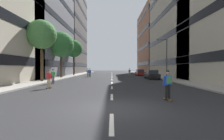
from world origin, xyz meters
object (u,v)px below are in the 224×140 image
object	(u,v)px
skater_0	(53,76)
skater_4	(88,72)
parked_car_near	(140,73)
parked_car_mid	(152,75)
skater_5	(130,72)
skater_2	(49,78)
streetlamp_right	(165,54)
street_tree_mid	(74,49)
street_tree_far	(42,35)
street_tree_near	(61,45)
skater_1	(90,72)
skater_3	(168,83)

from	to	relation	value
skater_0	skater_4	world-z (taller)	same
parked_car_near	parked_car_mid	bearing A→B (deg)	-90.00
skater_0	skater_4	distance (m)	15.65
parked_car_near	skater_5	world-z (taller)	skater_5
skater_2	streetlamp_right	bearing A→B (deg)	39.17
street_tree_mid	skater_2	bearing A→B (deg)	-81.85
parked_car_mid	skater_5	size ratio (longest dim) A/B	2.47
street_tree_mid	street_tree_far	bearing A→B (deg)	-90.00
parked_car_mid	streetlamp_right	bearing A→B (deg)	-23.18
parked_car_near	skater_0	size ratio (longest dim) A/B	2.47
street_tree_near	street_tree_mid	world-z (taller)	street_tree_mid
skater_5	skater_0	bearing A→B (deg)	-121.03
street_tree_mid	streetlamp_right	distance (m)	22.17
street_tree_near	streetlamp_right	distance (m)	18.38
street_tree_far	skater_1	size ratio (longest dim) A/B	4.56
parked_car_mid	skater_1	distance (m)	12.60
street_tree_near	skater_0	xyz separation A→B (m)	(2.31, -10.48, -5.16)
street_tree_near	parked_car_mid	bearing A→B (deg)	-7.54
skater_0	skater_4	size ratio (longest dim) A/B	1.00
skater_5	parked_car_mid	bearing A→B (deg)	-75.03
street_tree_mid	skater_2	world-z (taller)	street_tree_mid
streetlamp_right	skater_5	distance (m)	12.28
parked_car_near	skater_1	distance (m)	12.85
street_tree_near	skater_1	distance (m)	7.79
parked_car_mid	skater_1	world-z (taller)	skater_1
skater_3	skater_2	bearing A→B (deg)	149.16
street_tree_far	skater_4	xyz separation A→B (m)	(4.13, 13.26, -5.27)
parked_car_near	street_tree_near	world-z (taller)	street_tree_near
street_tree_mid	parked_car_mid	bearing A→B (deg)	-36.32
streetlamp_right	skater_5	xyz separation A→B (m)	(-4.60, 10.95, -3.12)
street_tree_mid	skater_2	xyz separation A→B (m)	(3.51, -24.51, -5.54)
parked_car_near	skater_3	bearing A→B (deg)	-96.74
streetlamp_right	skater_3	world-z (taller)	streetlamp_right
skater_4	skater_5	size ratio (longest dim) A/B	1.00
skater_4	skater_5	xyz separation A→B (m)	(9.30, 2.94, 0.00)
parked_car_mid	skater_4	bearing A→B (deg)	149.06
street_tree_near	skater_4	bearing A→B (deg)	50.77
parked_car_mid	skater_5	xyz separation A→B (m)	(-2.71, 10.14, 0.32)
streetlamp_right	skater_2	world-z (taller)	streetlamp_right
street_tree_near	street_tree_far	distance (m)	8.19
street_tree_far	skater_1	xyz separation A→B (m)	(4.80, 11.55, -5.27)
street_tree_far	skater_4	size ratio (longest dim) A/B	4.56
parked_car_mid	skater_1	xyz separation A→B (m)	(-11.34, 5.49, 0.32)
streetlamp_right	skater_4	bearing A→B (deg)	150.05
skater_1	skater_3	bearing A→B (deg)	-71.62
streetlamp_right	skater_3	xyz separation A→B (m)	(-5.40, -17.28, -3.12)
skater_0	skater_2	world-z (taller)	same
street_tree_mid	skater_1	bearing A→B (deg)	-53.02
street_tree_mid	streetlamp_right	size ratio (longest dim) A/B	1.31
skater_0	skater_1	distance (m)	14.06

